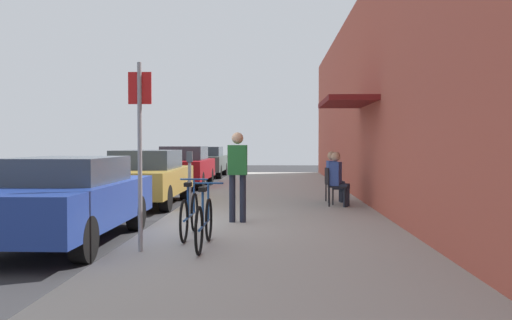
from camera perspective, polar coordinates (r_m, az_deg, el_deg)
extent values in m
plane|color=#2D2D30|center=(10.26, -10.80, -7.30)|extent=(60.00, 60.00, 0.00)
cube|color=#9E9B93|center=(11.97, 1.99, -5.68)|extent=(4.50, 32.00, 0.12)
cube|color=#BC5442|center=(12.17, 13.47, 7.20)|extent=(0.30, 32.00, 5.55)
cube|color=maroon|center=(13.08, 9.51, 6.08)|extent=(1.10, 2.80, 0.12)
cube|color=navy|center=(9.14, -19.59, -4.38)|extent=(1.80, 4.40, 0.65)
cube|color=#333D47|center=(9.24, -19.28, -1.00)|extent=(1.48, 2.11, 0.41)
cylinder|color=black|center=(10.23, -12.58, -5.53)|extent=(0.22, 0.64, 0.64)
cylinder|color=black|center=(10.73, -20.82, -5.25)|extent=(0.22, 0.64, 0.64)
cylinder|color=black|center=(7.65, -17.79, -8.03)|extent=(0.22, 0.64, 0.64)
cube|color=#A58433|center=(14.29, -11.57, -2.18)|extent=(1.80, 4.40, 0.63)
cube|color=#333D47|center=(14.41, -11.44, 0.07)|extent=(1.48, 2.11, 0.48)
cylinder|color=black|center=(15.49, -7.52, -3.03)|extent=(0.22, 0.64, 0.64)
cylinder|color=black|center=(15.83, -13.19, -2.96)|extent=(0.22, 0.64, 0.64)
cylinder|color=black|center=(12.82, -9.55, -4.04)|extent=(0.22, 0.64, 0.64)
cylinder|color=black|center=(13.23, -16.30, -3.91)|extent=(0.22, 0.64, 0.64)
cube|color=maroon|center=(20.03, -7.62, -0.97)|extent=(1.80, 4.40, 0.69)
cube|color=#333D47|center=(20.15, -7.56, 0.74)|extent=(1.48, 2.11, 0.50)
cylinder|color=black|center=(21.28, -4.90, -1.73)|extent=(0.22, 0.64, 0.64)
cylinder|color=black|center=(21.53, -9.09, -1.70)|extent=(0.22, 0.64, 0.64)
cylinder|color=black|center=(18.58, -5.92, -2.23)|extent=(0.22, 0.64, 0.64)
cylinder|color=black|center=(18.86, -10.69, -2.20)|extent=(0.22, 0.64, 0.64)
cube|color=#47514C|center=(26.03, -5.38, -0.33)|extent=(1.80, 4.40, 0.69)
cube|color=#333D47|center=(26.17, -5.34, 0.92)|extent=(1.48, 2.11, 0.44)
cylinder|color=black|center=(27.31, -3.36, -0.96)|extent=(0.22, 0.64, 0.64)
cylinder|color=black|center=(27.51, -6.65, -0.95)|extent=(0.22, 0.64, 0.64)
cylinder|color=black|center=(24.60, -3.96, -1.26)|extent=(0.22, 0.64, 0.64)
cylinder|color=black|center=(24.82, -7.60, -1.24)|extent=(0.22, 0.64, 0.64)
cylinder|color=slate|center=(11.50, -7.03, -2.94)|extent=(0.07, 0.07, 1.10)
cube|color=#383D42|center=(11.46, -7.05, 0.35)|extent=(0.12, 0.10, 0.22)
cylinder|color=gray|center=(7.56, -12.20, 0.29)|extent=(0.06, 0.06, 2.60)
cube|color=red|center=(7.62, -12.21, 7.46)|extent=(0.32, 0.02, 0.44)
torus|color=black|center=(9.18, -6.53, -5.51)|extent=(0.04, 0.66, 0.66)
torus|color=black|center=(8.15, -7.64, -6.43)|extent=(0.04, 0.66, 0.66)
cylinder|color=#1E4C8C|center=(8.66, -7.05, -5.94)|extent=(0.04, 1.05, 0.04)
cylinder|color=#1E4C8C|center=(8.49, -7.22, -4.40)|extent=(0.04, 0.04, 0.50)
cube|color=black|center=(8.46, -7.22, -2.59)|extent=(0.10, 0.20, 0.06)
cylinder|color=#1E4C8C|center=(9.10, -6.58, -3.80)|extent=(0.03, 0.03, 0.56)
cylinder|color=#1E4C8C|center=(9.07, -6.59, -2.04)|extent=(0.46, 0.03, 0.03)
torus|color=black|center=(8.27, -5.03, -6.30)|extent=(0.04, 0.66, 0.66)
torus|color=black|center=(7.24, -6.06, -7.46)|extent=(0.04, 0.66, 0.66)
cylinder|color=#1E4C8C|center=(7.76, -5.51, -6.84)|extent=(0.04, 1.05, 0.04)
cylinder|color=#1E4C8C|center=(7.58, -5.66, -5.14)|extent=(0.04, 0.04, 0.50)
cube|color=black|center=(7.55, -5.67, -3.10)|extent=(0.10, 0.20, 0.06)
cylinder|color=#1E4C8C|center=(8.19, -5.07, -4.41)|extent=(0.03, 0.03, 0.56)
cylinder|color=#1E4C8C|center=(8.16, -5.08, -2.45)|extent=(0.46, 0.03, 0.03)
cylinder|color=black|center=(13.10, 9.77, -3.81)|extent=(0.04, 0.04, 0.45)
cylinder|color=black|center=(12.73, 9.42, -3.97)|extent=(0.04, 0.04, 0.45)
cylinder|color=black|center=(13.18, 8.14, -3.77)|extent=(0.04, 0.04, 0.45)
cylinder|color=black|center=(12.81, 7.76, -3.92)|extent=(0.04, 0.04, 0.45)
cube|color=black|center=(12.93, 8.78, -2.81)|extent=(0.56, 0.56, 0.03)
cube|color=black|center=(12.96, 7.90, -1.88)|extent=(0.17, 0.43, 0.40)
cylinder|color=#232838|center=(13.01, 9.64, -3.80)|extent=(0.11, 0.11, 0.47)
cylinder|color=#232838|center=(13.02, 9.09, -2.76)|extent=(0.39, 0.25, 0.14)
cylinder|color=#232838|center=(12.82, 9.46, -3.88)|extent=(0.11, 0.11, 0.47)
cylinder|color=#232838|center=(12.82, 8.90, -2.82)|extent=(0.39, 0.25, 0.14)
cube|color=#334C99|center=(12.93, 8.44, -1.45)|extent=(0.33, 0.41, 0.56)
sphere|color=tan|center=(12.91, 8.45, 0.37)|extent=(0.22, 0.22, 0.22)
cylinder|color=black|center=(14.07, 8.95, -3.42)|extent=(0.04, 0.04, 0.45)
cylinder|color=black|center=(13.70, 9.27, -3.56)|extent=(0.04, 0.04, 0.45)
cylinder|color=black|center=(13.99, 7.42, -3.44)|extent=(0.04, 0.04, 0.45)
cylinder|color=black|center=(13.62, 7.71, -3.58)|extent=(0.04, 0.04, 0.45)
cube|color=black|center=(13.82, 8.34, -2.51)|extent=(0.48, 0.48, 0.03)
cube|color=black|center=(13.77, 7.51, -1.67)|extent=(0.07, 0.44, 0.40)
cylinder|color=#232838|center=(13.98, 8.98, -3.41)|extent=(0.11, 0.11, 0.47)
cylinder|color=#232838|center=(13.93, 8.46, -2.46)|extent=(0.37, 0.17, 0.14)
cylinder|color=#232838|center=(13.78, 9.15, -3.49)|extent=(0.11, 0.11, 0.47)
cylinder|color=#232838|center=(13.74, 8.63, -2.52)|extent=(0.37, 0.17, 0.14)
cube|color=#334C99|center=(13.79, 8.02, -1.25)|extent=(0.25, 0.38, 0.56)
sphere|color=tan|center=(13.77, 8.03, 0.45)|extent=(0.22, 0.22, 0.22)
cylinder|color=#232838|center=(10.20, -2.53, -4.09)|extent=(0.12, 0.12, 0.90)
cylinder|color=#232838|center=(10.19, -1.40, -4.10)|extent=(0.12, 0.12, 0.90)
cube|color=#267233|center=(10.14, -1.97, 0.01)|extent=(0.36, 0.22, 0.56)
sphere|color=tan|center=(10.14, -1.97, 2.33)|extent=(0.22, 0.22, 0.22)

